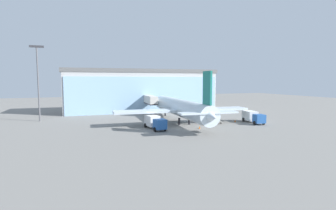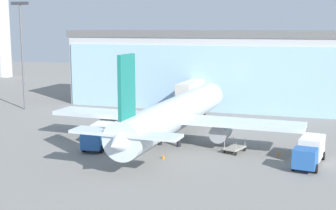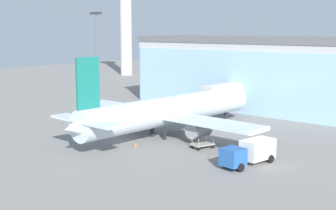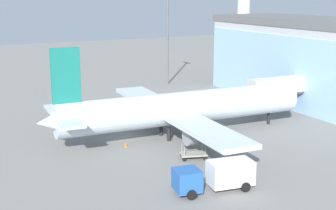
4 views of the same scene
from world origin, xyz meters
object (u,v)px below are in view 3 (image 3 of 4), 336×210
at_px(airplane, 168,111).
at_px(jet_bridge, 228,91).
at_px(safety_cone_nose, 135,145).
at_px(fuel_truck, 250,152).
at_px(control_tower, 126,4).
at_px(apron_light_mast, 97,49).
at_px(safety_cone_wingtip, 236,153).
at_px(baggage_cart, 203,144).
at_px(catering_truck, 106,123).

bearing_deg(airplane, jet_bridge, 10.28).
bearing_deg(safety_cone_nose, fuel_truck, 8.03).
xyz_separation_m(control_tower, fuel_truck, (82.62, -66.48, -21.31)).
bearing_deg(control_tower, apron_light_mast, -52.11).
xyz_separation_m(fuel_truck, safety_cone_wingtip, (-3.21, 2.41, -1.19)).
relative_size(jet_bridge, safety_cone_nose, 22.65).
height_order(jet_bridge, airplane, airplane).
relative_size(baggage_cart, safety_cone_wingtip, 5.78).
height_order(safety_cone_nose, safety_cone_wingtip, same).
xyz_separation_m(airplane, baggage_cart, (7.85, -2.85, -3.04)).
bearing_deg(catering_truck, safety_cone_nose, 65.19).
bearing_deg(baggage_cart, safety_cone_nose, -36.32).
xyz_separation_m(jet_bridge, control_tower, (-64.64, 41.79, 18.61)).
xyz_separation_m(jet_bridge, fuel_truck, (17.98, -24.70, -2.69)).
bearing_deg(fuel_truck, apron_light_mast, -103.98).
distance_m(airplane, safety_cone_wingtip, 13.54).
bearing_deg(fuel_truck, catering_truck, -82.63).
height_order(airplane, fuel_truck, airplane).
relative_size(catering_truck, baggage_cart, 2.35).
relative_size(fuel_truck, baggage_cart, 2.38).
bearing_deg(fuel_truck, airplane, -98.97).
height_order(apron_light_mast, safety_cone_nose, apron_light_mast).
height_order(catering_truck, baggage_cart, catering_truck).
xyz_separation_m(control_tower, baggage_cart, (74.47, -63.86, -22.27)).
distance_m(jet_bridge, fuel_truck, 30.67).
relative_size(apron_light_mast, safety_cone_nose, 33.32).
bearing_deg(safety_cone_wingtip, catering_truck, -176.30).
height_order(catering_truck, safety_cone_nose, catering_truck).
bearing_deg(apron_light_mast, control_tower, 127.89).
xyz_separation_m(apron_light_mast, safety_cone_nose, (31.86, -23.03, -10.63)).
bearing_deg(safety_cone_wingtip, fuel_truck, -36.94).
relative_size(baggage_cart, safety_cone_nose, 5.78).
bearing_deg(safety_cone_nose, safety_cone_wingtip, 20.76).
relative_size(catering_truck, safety_cone_wingtip, 13.55).
relative_size(control_tower, apron_light_mast, 2.12).
bearing_deg(catering_truck, jet_bridge, 160.94).
height_order(jet_bridge, apron_light_mast, apron_light_mast).
distance_m(control_tower, catering_truck, 90.35).
distance_m(baggage_cart, safety_cone_wingtip, 4.95).
height_order(catering_truck, safety_cone_wingtip, catering_truck).
height_order(airplane, safety_cone_nose, airplane).
distance_m(fuel_truck, safety_cone_wingtip, 4.19).
height_order(apron_light_mast, safety_cone_wingtip, apron_light_mast).
distance_m(baggage_cart, safety_cone_nose, 8.58).
relative_size(apron_light_mast, safety_cone_wingtip, 33.32).
distance_m(apron_light_mast, airplane, 35.50).
distance_m(catering_truck, safety_cone_nose, 9.43).
bearing_deg(fuel_truck, baggage_cart, -97.94).
distance_m(control_tower, safety_cone_nose, 98.76).
bearing_deg(apron_light_mast, safety_cone_wingtip, -22.80).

